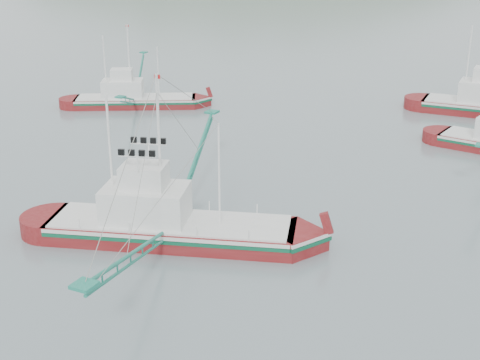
% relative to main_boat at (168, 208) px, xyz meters
% --- Properties ---
extents(ground, '(1200.00, 1200.00, 0.00)m').
position_rel_main_boat_xyz_m(ground, '(3.05, -2.48, -2.13)').
color(ground, slate).
rests_on(ground, ground).
extents(main_boat, '(15.40, 26.26, 10.92)m').
position_rel_main_boat_xyz_m(main_boat, '(0.00, 0.00, 0.00)').
color(main_boat, maroon).
rests_on(main_boat, ground).
extents(bg_boat_left, '(14.56, 21.27, 9.26)m').
position_rel_main_boat_xyz_m(bg_boat_left, '(-20.53, 26.19, -0.20)').
color(bg_boat_left, maroon).
rests_on(bg_boat_left, ground).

